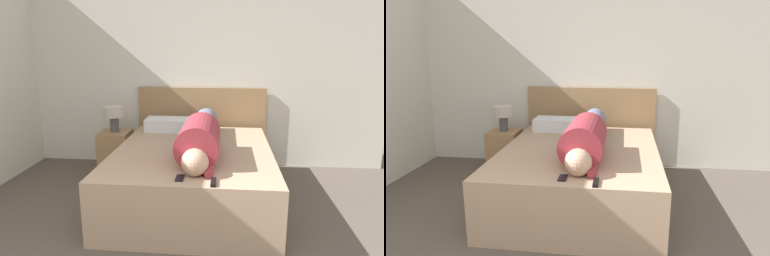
# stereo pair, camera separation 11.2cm
# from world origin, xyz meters

# --- Properties ---
(wall_back) EXTENTS (5.23, 0.06, 2.60)m
(wall_back) POSITION_xyz_m (0.00, 3.93, 1.30)
(wall_back) COLOR silver
(wall_back) RESTS_ON ground_plane
(bed) EXTENTS (1.56, 1.98, 0.56)m
(bed) POSITION_xyz_m (0.25, 2.73, 0.28)
(bed) COLOR tan
(bed) RESTS_ON ground_plane
(headboard) EXTENTS (1.68, 0.04, 1.05)m
(headboard) POSITION_xyz_m (0.25, 3.86, 0.52)
(headboard) COLOR #A37A51
(headboard) RESTS_ON ground_plane
(nightstand) EXTENTS (0.36, 0.38, 0.56)m
(nightstand) POSITION_xyz_m (-0.78, 3.37, 0.28)
(nightstand) COLOR #A37A51
(nightstand) RESTS_ON ground_plane
(table_lamp) EXTENTS (0.24, 0.24, 0.31)m
(table_lamp) POSITION_xyz_m (-0.78, 3.37, 0.77)
(table_lamp) COLOR #4C4C51
(table_lamp) RESTS_ON nightstand
(person_lying) EXTENTS (0.37, 1.74, 0.37)m
(person_lying) POSITION_xyz_m (0.33, 2.65, 0.72)
(person_lying) COLOR tan
(person_lying) RESTS_ON bed
(pillow_near_headboard) EXTENTS (0.53, 0.32, 0.15)m
(pillow_near_headboard) POSITION_xyz_m (-0.14, 3.48, 0.63)
(pillow_near_headboard) COLOR white
(pillow_near_headboard) RESTS_ON bed
(tv_remote) EXTENTS (0.04, 0.15, 0.02)m
(tv_remote) POSITION_xyz_m (0.48, 1.83, 0.57)
(tv_remote) COLOR black
(tv_remote) RESTS_ON bed
(cell_phone) EXTENTS (0.06, 0.13, 0.01)m
(cell_phone) POSITION_xyz_m (0.22, 1.91, 0.56)
(cell_phone) COLOR black
(cell_phone) RESTS_ON bed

